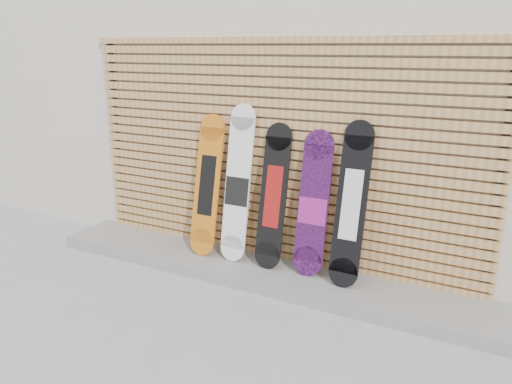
# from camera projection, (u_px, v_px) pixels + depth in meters

# --- Properties ---
(ground) EXTENTS (80.00, 80.00, 0.00)m
(ground) POSITION_uv_depth(u_px,v_px,m) (238.00, 311.00, 4.33)
(ground) COLOR #959598
(ground) RESTS_ON ground
(building) EXTENTS (12.00, 5.00, 3.60)m
(building) POSITION_uv_depth(u_px,v_px,m) (401.00, 78.00, 6.57)
(building) COLOR beige
(building) RESTS_ON ground
(concrete_step) EXTENTS (4.60, 0.70, 0.12)m
(concrete_step) POSITION_uv_depth(u_px,v_px,m) (259.00, 271.00, 4.96)
(concrete_step) COLOR gray
(concrete_step) RESTS_ON ground
(slat_wall) EXTENTS (4.26, 0.08, 2.29)m
(slat_wall) POSITION_uv_depth(u_px,v_px,m) (273.00, 152.00, 4.88)
(slat_wall) COLOR #B4824B
(slat_wall) RESTS_ON ground
(snowboard_0) EXTENTS (0.28, 0.34, 1.43)m
(snowboard_0) POSITION_uv_depth(u_px,v_px,m) (207.00, 185.00, 5.11)
(snowboard_0) COLOR #C86B15
(snowboard_0) RESTS_ON concrete_step
(snowboard_1) EXTENTS (0.27, 0.31, 1.56)m
(snowboard_1) POSITION_uv_depth(u_px,v_px,m) (238.00, 185.00, 4.95)
(snowboard_1) COLOR white
(snowboard_1) RESTS_ON concrete_step
(snowboard_2) EXTENTS (0.27, 0.31, 1.40)m
(snowboard_2) POSITION_uv_depth(u_px,v_px,m) (273.00, 197.00, 4.80)
(snowboard_2) COLOR black
(snowboard_2) RESTS_ON concrete_step
(snowboard_3) EXTENTS (0.29, 0.28, 1.36)m
(snowboard_3) POSITION_uv_depth(u_px,v_px,m) (313.00, 205.00, 4.64)
(snowboard_3) COLOR black
(snowboard_3) RESTS_ON concrete_step
(snowboard_4) EXTENTS (0.27, 0.35, 1.48)m
(snowboard_4) POSITION_uv_depth(u_px,v_px,m) (351.00, 205.00, 4.43)
(snowboard_4) COLOR black
(snowboard_4) RESTS_ON concrete_step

